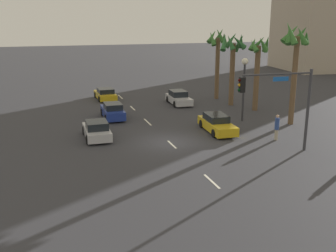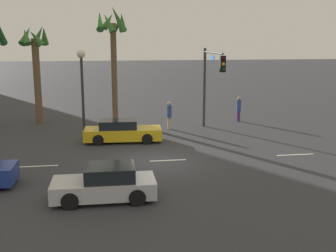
% 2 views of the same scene
% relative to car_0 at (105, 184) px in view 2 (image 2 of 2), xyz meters
% --- Properties ---
extents(ground_plane, '(220.00, 220.00, 0.00)m').
position_rel_car_0_xyz_m(ground_plane, '(2.58, 4.84, -0.62)').
color(ground_plane, '#333338').
extents(lane_stripe_2, '(2.36, 0.14, 0.01)m').
position_rel_car_0_xyz_m(lane_stripe_2, '(-3.47, 4.84, -0.61)').
color(lane_stripe_2, silver).
rests_on(lane_stripe_2, ground_plane).
extents(lane_stripe_3, '(1.87, 0.14, 0.01)m').
position_rel_car_0_xyz_m(lane_stripe_3, '(3.20, 4.84, -0.61)').
color(lane_stripe_3, silver).
rests_on(lane_stripe_3, ground_plane).
extents(lane_stripe_4, '(2.06, 0.14, 0.01)m').
position_rel_car_0_xyz_m(lane_stripe_4, '(10.14, 4.84, -0.61)').
color(lane_stripe_4, silver).
rests_on(lane_stripe_4, ground_plane).
extents(car_0, '(3.97, 1.88, 1.35)m').
position_rel_car_0_xyz_m(car_0, '(0.00, 0.00, 0.00)').
color(car_0, '#B7B7BC').
rests_on(car_0, ground_plane).
extents(car_3, '(4.72, 2.02, 1.35)m').
position_rel_car_0_xyz_m(car_3, '(1.06, 9.30, 0.01)').
color(car_3, gold).
rests_on(car_3, ground_plane).
extents(traffic_signal, '(0.41, 5.28, 5.53)m').
position_rel_car_0_xyz_m(traffic_signal, '(7.03, 11.18, 3.18)').
color(traffic_signal, '#38383D').
rests_on(traffic_signal, ground_plane).
extents(streetlamp, '(0.56, 0.56, 5.45)m').
position_rel_car_0_xyz_m(streetlamp, '(-1.35, 12.83, 3.26)').
color(streetlamp, '#2D2D33').
rests_on(streetlamp, ground_plane).
extents(pedestrian_0, '(0.35, 0.35, 1.88)m').
position_rel_car_0_xyz_m(pedestrian_0, '(10.15, 14.49, 0.38)').
color(pedestrian_0, '#59266B').
rests_on(pedestrian_0, ground_plane).
extents(pedestrian_1, '(0.46, 0.46, 1.91)m').
position_rel_car_0_xyz_m(pedestrian_1, '(4.49, 12.51, 0.40)').
color(pedestrian_1, '#B2A58C').
rests_on(pedestrian_1, ground_plane).
extents(palm_tree_0, '(2.25, 2.18, 7.19)m').
position_rel_car_0_xyz_m(palm_tree_0, '(-4.74, 16.09, 4.34)').
color(palm_tree_0, brown).
rests_on(palm_tree_0, ground_plane).
extents(palm_tree_3, '(2.35, 2.55, 8.52)m').
position_rel_car_0_xyz_m(palm_tree_3, '(0.83, 16.14, 5.51)').
color(palm_tree_3, brown).
rests_on(palm_tree_3, ground_plane).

